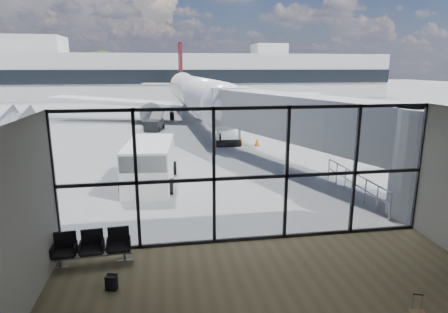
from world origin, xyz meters
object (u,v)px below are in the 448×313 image
object	(u,v)px
mobile_stairs	(9,143)
service_van	(150,164)
seating_row	(92,245)
airliner	(195,93)
belt_loader	(154,124)
backpack	(111,283)

from	to	relation	value
mobile_stairs	service_van	bearing A→B (deg)	-20.34
service_van	mobile_stairs	bearing A→B (deg)	141.62
seating_row	airliner	world-z (taller)	airliner
belt_loader	service_van	bearing A→B (deg)	-77.71
airliner	mobile_stairs	bearing A→B (deg)	-135.95
backpack	airliner	xyz separation A→B (m)	(5.00, 33.21, 2.60)
seating_row	service_van	xyz separation A→B (m)	(1.46, 7.36, 0.54)
backpack	belt_loader	bearing A→B (deg)	105.60
airliner	mobile_stairs	size ratio (longest dim) A/B	9.42
airliner	belt_loader	bearing A→B (deg)	-123.27
seating_row	backpack	world-z (taller)	seating_row
belt_loader	mobile_stairs	distance (m)	12.31
airliner	seating_row	bearing A→B (deg)	-103.19
airliner	mobile_stairs	distance (m)	20.76
service_van	belt_loader	world-z (taller)	service_van
backpack	service_van	bearing A→B (deg)	102.25
backpack	mobile_stairs	size ratio (longest dim) A/B	0.11
service_van	backpack	bearing A→B (deg)	-90.01
seating_row	backpack	size ratio (longest dim) A/B	5.21
service_van	airliner	bearing A→B (deg)	84.73
belt_loader	mobile_stairs	world-z (taller)	mobile_stairs
seating_row	airliner	size ratio (longest dim) A/B	0.06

